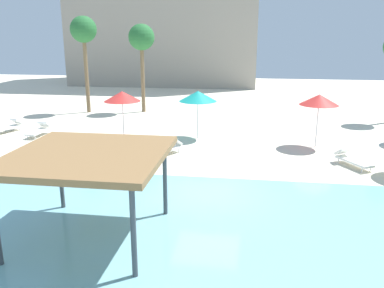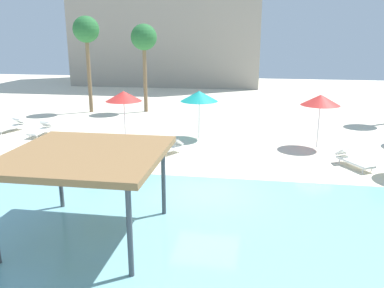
% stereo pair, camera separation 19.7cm
% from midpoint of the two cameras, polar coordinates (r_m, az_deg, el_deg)
% --- Properties ---
extents(ground_plane, '(80.00, 80.00, 0.00)m').
position_cam_midpoint_polar(ground_plane, '(15.32, 2.46, -6.81)').
color(ground_plane, beige).
extents(lagoon_water, '(44.00, 13.50, 0.04)m').
position_cam_midpoint_polar(lagoon_water, '(10.68, -0.99, -17.31)').
color(lagoon_water, '#7AB7C1').
rests_on(lagoon_water, ground).
extents(shade_pavilion, '(4.27, 4.27, 2.60)m').
position_cam_midpoint_polar(shade_pavilion, '(11.61, -14.31, -1.85)').
color(shade_pavilion, '#42474C').
rests_on(shade_pavilion, ground).
extents(beach_umbrella_red_0, '(1.99, 1.99, 2.78)m').
position_cam_midpoint_polar(beach_umbrella_red_0, '(21.65, 17.96, 5.94)').
color(beach_umbrella_red_0, silver).
rests_on(beach_umbrella_red_0, ground).
extents(beach_umbrella_teal_1, '(2.10, 2.10, 2.70)m').
position_cam_midpoint_polar(beach_umbrella_teal_1, '(22.53, 1.27, 6.78)').
color(beach_umbrella_teal_1, silver).
rests_on(beach_umbrella_teal_1, ground).
extents(beach_umbrella_red_5, '(2.06, 2.06, 2.63)m').
position_cam_midpoint_polar(beach_umbrella_red_5, '(23.20, -9.40, 6.68)').
color(beach_umbrella_red_5, silver).
rests_on(beach_umbrella_red_5, ground).
extents(lounge_chair_0, '(0.66, 1.91, 0.74)m').
position_cam_midpoint_polar(lounge_chair_0, '(25.18, -20.31, 1.93)').
color(lounge_chair_0, white).
rests_on(lounge_chair_0, ground).
extents(lounge_chair_1, '(1.48, 1.94, 0.74)m').
position_cam_midpoint_polar(lounge_chair_1, '(19.45, 22.03, -2.04)').
color(lounge_chair_1, white).
rests_on(lounge_chair_1, ground).
extents(lounge_chair_2, '(1.23, 1.99, 0.74)m').
position_cam_midpoint_polar(lounge_chair_2, '(26.83, -23.99, 2.34)').
color(lounge_chair_2, white).
rests_on(lounge_chair_2, ground).
extents(lounge_chair_3, '(1.50, 1.93, 0.74)m').
position_cam_midpoint_polar(lounge_chair_3, '(19.91, -3.10, -0.52)').
color(lounge_chair_3, white).
rests_on(lounge_chair_3, ground).
extents(palm_tree_0, '(1.90, 1.90, 6.45)m').
position_cam_midpoint_polar(palm_tree_0, '(30.52, -6.63, 14.47)').
color(palm_tree_0, brown).
rests_on(palm_tree_0, ground).
extents(palm_tree_2, '(1.90, 1.90, 6.99)m').
position_cam_midpoint_polar(palm_tree_2, '(31.11, -14.54, 15.06)').
color(palm_tree_2, brown).
rests_on(palm_tree_2, ground).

